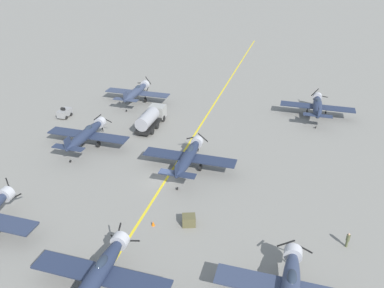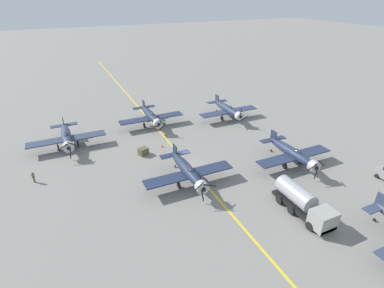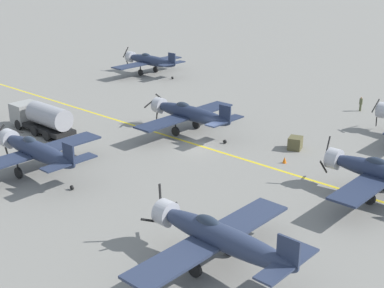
{
  "view_description": "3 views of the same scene",
  "coord_description": "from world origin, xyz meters",
  "px_view_note": "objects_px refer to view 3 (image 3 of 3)",
  "views": [
    {
      "loc": [
        13.93,
        -35.29,
        25.64
      ],
      "look_at": [
        2.35,
        4.37,
        3.6
      ],
      "focal_mm": 35.0,
      "sensor_mm": 36.0,
      "label": 1
    },
    {
      "loc": [
        15.4,
        34.0,
        22.95
      ],
      "look_at": [
        -0.32,
        0.03,
        3.66
      ],
      "focal_mm": 28.0,
      "sensor_mm": 36.0,
      "label": 2
    },
    {
      "loc": [
        -34.54,
        -29.85,
        16.82
      ],
      "look_at": [
        -3.92,
        -1.99,
        1.85
      ],
      "focal_mm": 50.0,
      "sensor_mm": 36.0,
      "label": 3
    }
  ],
  "objects_px": {
    "airplane_mid_left": "(36,150)",
    "airplane_near_left": "(218,236)",
    "fuel_tanker": "(42,117)",
    "traffic_cone": "(285,160)",
    "airplane_far_right": "(150,61)",
    "ground_crew_walking": "(361,103)",
    "airplane_mid_center": "(189,113)",
    "supply_crate_by_tanker": "(295,143)"
  },
  "relations": [
    {
      "from": "airplane_mid_left",
      "to": "supply_crate_by_tanker",
      "type": "distance_m",
      "value": 22.44
    },
    {
      "from": "airplane_near_left",
      "to": "ground_crew_walking",
      "type": "height_order",
      "value": "airplane_near_left"
    },
    {
      "from": "airplane_near_left",
      "to": "fuel_tanker",
      "type": "bearing_deg",
      "value": 72.18
    },
    {
      "from": "airplane_near_left",
      "to": "fuel_tanker",
      "type": "distance_m",
      "value": 28.99
    },
    {
      "from": "ground_crew_walking",
      "to": "supply_crate_by_tanker",
      "type": "height_order",
      "value": "ground_crew_walking"
    },
    {
      "from": "airplane_far_right",
      "to": "traffic_cone",
      "type": "xyz_separation_m",
      "value": [
        -16.14,
        -33.49,
        -1.74
      ]
    },
    {
      "from": "fuel_tanker",
      "to": "airplane_mid_left",
      "type": "bearing_deg",
      "value": -125.01
    },
    {
      "from": "ground_crew_walking",
      "to": "airplane_near_left",
      "type": "bearing_deg",
      "value": -166.65
    },
    {
      "from": "ground_crew_walking",
      "to": "airplane_far_right",
      "type": "bearing_deg",
      "value": 95.15
    },
    {
      "from": "airplane_far_right",
      "to": "fuel_tanker",
      "type": "distance_m",
      "value": 27.63
    },
    {
      "from": "fuel_tanker",
      "to": "supply_crate_by_tanker",
      "type": "relative_size",
      "value": 5.88
    },
    {
      "from": "ground_crew_walking",
      "to": "traffic_cone",
      "type": "bearing_deg",
      "value": -172.9
    },
    {
      "from": "airplane_near_left",
      "to": "supply_crate_by_tanker",
      "type": "distance_m",
      "value": 20.8
    },
    {
      "from": "traffic_cone",
      "to": "airplane_mid_left",
      "type": "bearing_deg",
      "value": 138.85
    },
    {
      "from": "airplane_mid_center",
      "to": "fuel_tanker",
      "type": "bearing_deg",
      "value": 114.38
    },
    {
      "from": "ground_crew_walking",
      "to": "traffic_cone",
      "type": "distance_m",
      "value": 19.1
    },
    {
      "from": "airplane_mid_left",
      "to": "airplane_near_left",
      "type": "height_order",
      "value": "airplane_near_left"
    },
    {
      "from": "airplane_near_left",
      "to": "airplane_mid_center",
      "type": "bearing_deg",
      "value": 42.48
    },
    {
      "from": "airplane_mid_center",
      "to": "fuel_tanker",
      "type": "relative_size",
      "value": 1.5
    },
    {
      "from": "airplane_near_left",
      "to": "supply_crate_by_tanker",
      "type": "height_order",
      "value": "airplane_near_left"
    },
    {
      "from": "airplane_mid_left",
      "to": "airplane_near_left",
      "type": "xyz_separation_m",
      "value": [
        -0.72,
        -19.29,
        0.0
      ]
    },
    {
      "from": "airplane_far_right",
      "to": "airplane_mid_left",
      "type": "xyz_separation_m",
      "value": [
        -31.42,
        -20.13,
        0.0
      ]
    },
    {
      "from": "airplane_far_right",
      "to": "supply_crate_by_tanker",
      "type": "bearing_deg",
      "value": -124.44
    },
    {
      "from": "supply_crate_by_tanker",
      "to": "airplane_mid_left",
      "type": "bearing_deg",
      "value": 147.02
    },
    {
      "from": "traffic_cone",
      "to": "airplane_far_right",
      "type": "bearing_deg",
      "value": 64.26
    },
    {
      "from": "airplane_mid_center",
      "to": "supply_crate_by_tanker",
      "type": "bearing_deg",
      "value": -89.78
    },
    {
      "from": "supply_crate_by_tanker",
      "to": "fuel_tanker",
      "type": "bearing_deg",
      "value": 120.87
    },
    {
      "from": "ground_crew_walking",
      "to": "supply_crate_by_tanker",
      "type": "bearing_deg",
      "value": -175.59
    },
    {
      "from": "airplane_far_right",
      "to": "airplane_near_left",
      "type": "distance_m",
      "value": 50.86
    },
    {
      "from": "airplane_mid_left",
      "to": "ground_crew_walking",
      "type": "relative_size",
      "value": 7.38
    },
    {
      "from": "fuel_tanker",
      "to": "traffic_cone",
      "type": "relative_size",
      "value": 14.55
    },
    {
      "from": "traffic_cone",
      "to": "airplane_near_left",
      "type": "bearing_deg",
      "value": -159.65
    },
    {
      "from": "airplane_mid_center",
      "to": "fuel_tanker",
      "type": "xyz_separation_m",
      "value": [
        -9.48,
        10.87,
        -0.5
      ]
    },
    {
      "from": "airplane_near_left",
      "to": "fuel_tanker",
      "type": "height_order",
      "value": "airplane_near_left"
    },
    {
      "from": "supply_crate_by_tanker",
      "to": "traffic_cone",
      "type": "relative_size",
      "value": 2.47
    },
    {
      "from": "airplane_mid_left",
      "to": "traffic_cone",
      "type": "bearing_deg",
      "value": -39.03
    },
    {
      "from": "airplane_near_left",
      "to": "ground_crew_walking",
      "type": "relative_size",
      "value": 7.38
    },
    {
      "from": "airplane_far_right",
      "to": "traffic_cone",
      "type": "relative_size",
      "value": 21.82
    },
    {
      "from": "airplane_far_right",
      "to": "fuel_tanker",
      "type": "xyz_separation_m",
      "value": [
        -25.22,
        -11.27,
        -0.5
      ]
    },
    {
      "from": "airplane_far_right",
      "to": "airplane_mid_center",
      "type": "relative_size",
      "value": 1.0
    },
    {
      "from": "airplane_far_right",
      "to": "traffic_cone",
      "type": "bearing_deg",
      "value": -128.82
    },
    {
      "from": "airplane_far_right",
      "to": "ground_crew_walking",
      "type": "xyz_separation_m",
      "value": [
        2.8,
        -31.13,
        -1.13
      ]
    }
  ]
}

